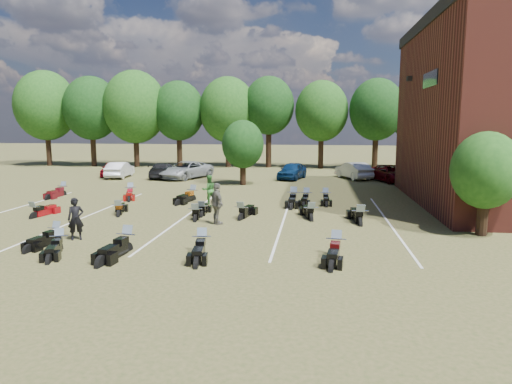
% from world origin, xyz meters
% --- Properties ---
extents(ground, '(160.00, 160.00, 0.00)m').
position_xyz_m(ground, '(0.00, 0.00, 0.00)').
color(ground, brown).
rests_on(ground, ground).
extents(car_0, '(2.27, 4.06, 1.30)m').
position_xyz_m(car_0, '(-14.44, 19.65, 0.65)').
color(car_0, maroon).
rests_on(car_0, ground).
extents(car_1, '(1.88, 4.26, 1.36)m').
position_xyz_m(car_1, '(-13.33, 18.65, 0.68)').
color(car_1, silver).
rests_on(car_1, ground).
extents(car_2, '(4.35, 5.78, 1.46)m').
position_xyz_m(car_2, '(-7.42, 18.71, 0.73)').
color(car_2, gray).
rests_on(car_2, ground).
extents(car_3, '(2.33, 4.69, 1.31)m').
position_xyz_m(car_3, '(-9.54, 19.02, 0.65)').
color(car_3, black).
rests_on(car_3, ground).
extents(car_4, '(2.66, 4.44, 1.41)m').
position_xyz_m(car_4, '(1.57, 19.49, 0.71)').
color(car_4, '#0B264F').
rests_on(car_4, ground).
extents(car_5, '(3.10, 4.55, 1.42)m').
position_xyz_m(car_5, '(6.73, 20.36, 0.71)').
color(car_5, silver).
rests_on(car_5, ground).
extents(car_6, '(3.83, 5.27, 1.33)m').
position_xyz_m(car_6, '(9.61, 18.76, 0.67)').
color(car_6, '#51040A').
rests_on(car_6, ground).
extents(car_7, '(2.21, 4.98, 1.42)m').
position_xyz_m(car_7, '(11.04, 18.84, 0.71)').
color(car_7, '#363539').
rests_on(car_7, ground).
extents(person_black, '(0.75, 0.66, 1.73)m').
position_xyz_m(person_black, '(-6.08, -1.93, 0.86)').
color(person_black, black).
rests_on(person_black, ground).
extents(person_green, '(1.05, 0.99, 1.71)m').
position_xyz_m(person_green, '(-2.62, 6.76, 0.85)').
color(person_green, '#2E6D29').
rests_on(person_green, ground).
extents(person_grey, '(1.07, 1.20, 1.96)m').
position_xyz_m(person_grey, '(-1.02, 1.62, 0.98)').
color(person_grey, '#5D5A50').
rests_on(person_grey, ground).
extents(motorcycle_1, '(0.92, 2.15, 1.16)m').
position_xyz_m(motorcycle_1, '(-6.71, -2.41, 0.00)').
color(motorcycle_1, black).
rests_on(motorcycle_1, ground).
extents(motorcycle_2, '(1.25, 2.17, 1.15)m').
position_xyz_m(motorcycle_2, '(-5.88, -3.54, 0.00)').
color(motorcycle_2, black).
rests_on(motorcycle_2, ground).
extents(motorcycle_3, '(1.02, 2.34, 1.26)m').
position_xyz_m(motorcycle_3, '(-0.57, -3.12, 0.00)').
color(motorcycle_3, black).
rests_on(motorcycle_3, ground).
extents(motorcycle_4, '(0.99, 2.49, 1.35)m').
position_xyz_m(motorcycle_4, '(-3.36, -3.33, 0.00)').
color(motorcycle_4, black).
rests_on(motorcycle_4, ground).
extents(motorcycle_5, '(1.02, 2.36, 1.28)m').
position_xyz_m(motorcycle_5, '(4.27, -2.89, 0.00)').
color(motorcycle_5, black).
rests_on(motorcycle_5, ground).
extents(motorcycle_7, '(1.00, 2.21, 1.19)m').
position_xyz_m(motorcycle_7, '(-10.37, 1.80, 0.00)').
color(motorcycle_7, maroon).
rests_on(motorcycle_7, ground).
extents(motorcycle_8, '(1.26, 2.23, 1.19)m').
position_xyz_m(motorcycle_8, '(-6.39, 2.79, 0.00)').
color(motorcycle_8, black).
rests_on(motorcycle_8, ground).
extents(motorcycle_9, '(0.96, 2.25, 1.22)m').
position_xyz_m(motorcycle_9, '(-2.22, 2.18, 0.00)').
color(motorcycle_9, black).
rests_on(motorcycle_9, ground).
extents(motorcycle_10, '(0.79, 2.08, 1.13)m').
position_xyz_m(motorcycle_10, '(-2.18, 3.23, 0.00)').
color(motorcycle_10, black).
rests_on(motorcycle_10, ground).
extents(motorcycle_11, '(1.14, 2.37, 1.27)m').
position_xyz_m(motorcycle_11, '(-0.08, 2.77, 0.00)').
color(motorcycle_11, black).
rests_on(motorcycle_11, ground).
extents(motorcycle_12, '(1.00, 2.52, 1.37)m').
position_xyz_m(motorcycle_12, '(5.59, 2.29, 0.00)').
color(motorcycle_12, black).
rests_on(motorcycle_12, ground).
extents(motorcycle_13, '(1.17, 2.41, 1.29)m').
position_xyz_m(motorcycle_13, '(3.32, 3.03, 0.00)').
color(motorcycle_13, black).
rests_on(motorcycle_13, ground).
extents(motorcycle_14, '(0.78, 2.28, 1.26)m').
position_xyz_m(motorcycle_14, '(-12.85, 8.71, 0.00)').
color(motorcycle_14, '#4B0A10').
rests_on(motorcycle_14, ground).
extents(motorcycle_15, '(1.44, 2.40, 1.28)m').
position_xyz_m(motorcycle_15, '(-8.20, 8.67, 0.00)').
color(motorcycle_15, maroon).
rests_on(motorcycle_15, ground).
extents(motorcycle_17, '(1.29, 2.50, 1.33)m').
position_xyz_m(motorcycle_17, '(-3.93, 7.90, 0.00)').
color(motorcycle_17, black).
rests_on(motorcycle_17, ground).
extents(motorcycle_18, '(0.85, 2.24, 1.22)m').
position_xyz_m(motorcycle_18, '(3.00, 8.10, 0.00)').
color(motorcycle_18, black).
rests_on(motorcycle_18, ground).
extents(motorcycle_19, '(0.82, 2.47, 1.37)m').
position_xyz_m(motorcycle_19, '(2.26, 7.62, 0.00)').
color(motorcycle_19, black).
rests_on(motorcycle_19, ground).
extents(motorcycle_20, '(0.71, 2.14, 1.19)m').
position_xyz_m(motorcycle_20, '(4.13, 8.37, 0.00)').
color(motorcycle_20, black).
rests_on(motorcycle_20, ground).
extents(tree_line, '(56.00, 6.00, 9.79)m').
position_xyz_m(tree_line, '(-1.00, 29.00, 6.31)').
color(tree_line, black).
rests_on(tree_line, ground).
extents(young_tree_near_building, '(2.80, 2.80, 4.16)m').
position_xyz_m(young_tree_near_building, '(10.50, 1.00, 2.75)').
color(young_tree_near_building, black).
rests_on(young_tree_near_building, ground).
extents(young_tree_midfield, '(3.20, 3.20, 4.70)m').
position_xyz_m(young_tree_midfield, '(-2.00, 15.50, 3.09)').
color(young_tree_midfield, black).
rests_on(young_tree_midfield, ground).
extents(parking_lines, '(20.10, 14.00, 0.01)m').
position_xyz_m(parking_lines, '(-3.00, 3.00, 0.01)').
color(parking_lines, silver).
rests_on(parking_lines, ground).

